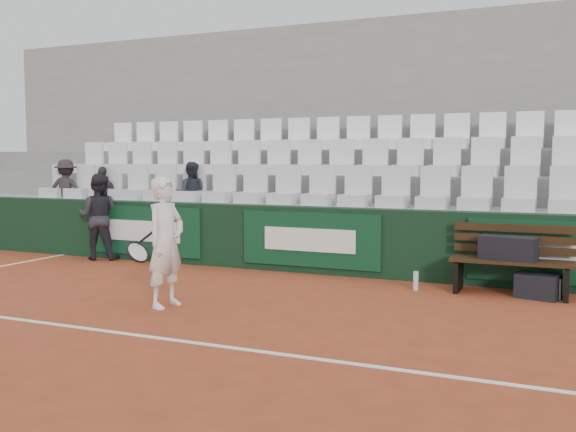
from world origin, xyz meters
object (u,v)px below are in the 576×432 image
Objects in this scene: water_bottle_far at (558,290)px; spectator_c at (191,168)px; sports_bag_ground at (538,286)px; water_bottle_near at (416,281)px; bench_left at (511,277)px; ball_kid at (99,217)px; tennis_player at (166,242)px; spectator_a at (65,166)px; spectator_b at (103,170)px; sports_bag_left at (508,248)px.

spectator_c is at bearing 169.15° from water_bottle_far.
water_bottle_near is (-1.50, -0.10, -0.03)m from sports_bag_ground.
bench_left is 1.33× the size of spectator_c.
water_bottle_near is (-1.17, -0.19, -0.10)m from bench_left.
water_bottle_far is 7.33m from ball_kid.
bench_left is 4.34m from tennis_player.
tennis_player reaches higher than ball_kid.
sports_bag_ground is 2.00× the size of water_bottle_near.
sports_bag_ground is 0.42× the size of spectator_a.
tennis_player is 3.85m from spectator_c.
spectator_b is 0.92× the size of spectator_c.
water_bottle_near is at bearing 154.51° from ball_kid.
spectator_c reaches higher than tennis_player.
spectator_a reaches higher than water_bottle_near.
bench_left is 1.02× the size of ball_kid.
water_bottle_far reaches higher than water_bottle_near.
sports_bag_ground is at bearing 3.64° from water_bottle_near.
tennis_player is at bearing -139.39° from water_bottle_near.
tennis_player is 1.03× the size of ball_kid.
spectator_c is (1.36, 0.79, 0.83)m from ball_kid.
tennis_player is 1.46× the size of spectator_b.
water_bottle_far is at bearing 150.05° from spectator_a.
sports_bag_left is at bearing 150.21° from spectator_a.
tennis_player is at bearing -150.85° from sports_bag_ground.
water_bottle_near is 0.22× the size of spectator_c.
ball_kid is 1.42× the size of spectator_b.
bench_left is 0.37m from sports_bag_left.
tennis_player is at bearing 119.60° from ball_kid.
spectator_a reaches higher than tennis_player.
spectator_b is (-7.62, 1.13, 1.37)m from sports_bag_ground.
water_bottle_near is 0.24× the size of spectator_b.
spectator_c is at bearing 168.83° from sports_bag_ground.
sports_bag_ground reaches higher than water_bottle_near.
sports_bag_left reaches higher than water_bottle_far.
spectator_c is (-4.21, 1.22, 1.44)m from water_bottle_near.
water_bottle_near is 4.62m from spectator_c.
water_bottle_near is 1.73m from water_bottle_far.
water_bottle_near is at bearing -177.21° from water_bottle_far.
bench_left is 5.64m from spectator_c.
spectator_c is at bearing 163.82° from water_bottle_near.
water_bottle_far is 4.77m from tennis_player.
spectator_b is at bearing 168.71° from water_bottle_near.
ball_kid is (-5.57, 0.43, 0.61)m from water_bottle_near.
sports_bag_ground is 0.34× the size of ball_kid.
water_bottle_near is at bearing 40.61° from tennis_player.
water_bottle_far is (1.73, 0.08, 0.01)m from water_bottle_near.
water_bottle_far is at bearing -9.61° from sports_bag_left.
sports_bag_left is 0.45× the size of tennis_player.
tennis_player is (-3.59, -2.30, 0.16)m from sports_bag_left.
bench_left is 1.28× the size of spectator_a.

